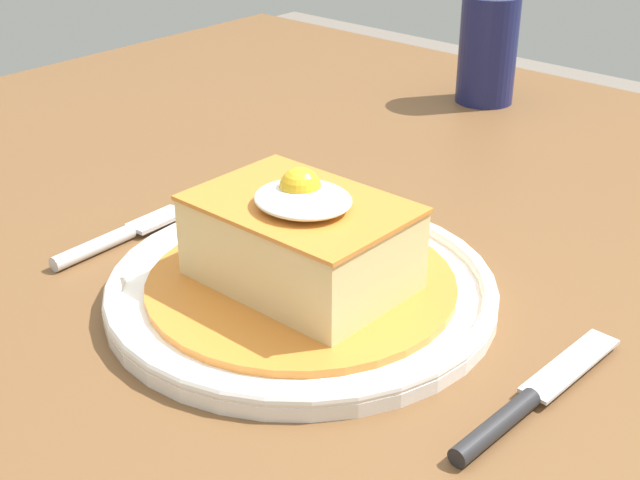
{
  "coord_description": "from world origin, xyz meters",
  "views": [
    {
      "loc": [
        0.29,
        -0.52,
        1.08
      ],
      "look_at": [
        -0.07,
        -0.1,
        0.79
      ],
      "focal_mm": 49.52,
      "sensor_mm": 36.0,
      "label": 1
    }
  ],
  "objects_px": {
    "fork": "(115,238)",
    "soda_can": "(488,49)",
    "main_plate": "(301,288)",
    "knife": "(519,407)"
  },
  "relations": [
    {
      "from": "knife",
      "to": "soda_can",
      "type": "distance_m",
      "value": 0.59
    },
    {
      "from": "fork",
      "to": "knife",
      "type": "xyz_separation_m",
      "value": [
        0.35,
        0.02,
        -0.0
      ]
    },
    {
      "from": "fork",
      "to": "soda_can",
      "type": "height_order",
      "value": "soda_can"
    },
    {
      "from": "fork",
      "to": "main_plate",
      "type": "bearing_deg",
      "value": 12.06
    },
    {
      "from": "main_plate",
      "to": "soda_can",
      "type": "relative_size",
      "value": 2.24
    },
    {
      "from": "main_plate",
      "to": "fork",
      "type": "distance_m",
      "value": 0.17
    },
    {
      "from": "main_plate",
      "to": "fork",
      "type": "xyz_separation_m",
      "value": [
        -0.17,
        -0.04,
        -0.0
      ]
    },
    {
      "from": "knife",
      "to": "fork",
      "type": "bearing_deg",
      "value": -176.33
    },
    {
      "from": "main_plate",
      "to": "soda_can",
      "type": "height_order",
      "value": "soda_can"
    },
    {
      "from": "main_plate",
      "to": "fork",
      "type": "bearing_deg",
      "value": -167.94
    }
  ]
}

